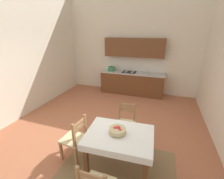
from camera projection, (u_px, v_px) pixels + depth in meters
ground_plane at (103, 135)px, 3.93m from camera, size 5.80×6.98×0.10m
wall_back at (132, 43)px, 6.07m from camera, size 5.80×0.12×4.00m
wall_left at (6, 49)px, 3.99m from camera, size 0.12×6.98×4.00m
area_rug at (117, 170)px, 2.86m from camera, size 2.10×1.60×0.01m
kitchen_cabinetry at (132, 73)px, 6.15m from camera, size 2.53×0.63×2.20m
dining_table at (119, 141)px, 2.73m from camera, size 1.23×0.95×0.75m
dining_chair_kitchen_side at (126, 123)px, 3.55m from camera, size 0.46×0.46×0.93m
dining_chair_tv_side at (75, 139)px, 3.04m from camera, size 0.46×0.46×0.93m
fruit_bowl at (117, 130)px, 2.69m from camera, size 0.30×0.30×0.12m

